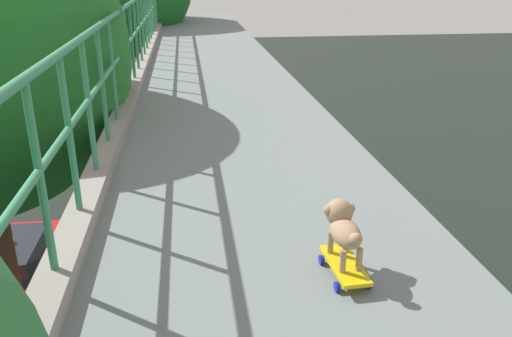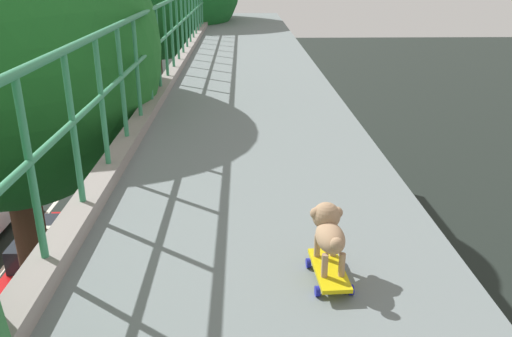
% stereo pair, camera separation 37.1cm
% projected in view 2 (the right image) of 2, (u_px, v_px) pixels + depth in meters
% --- Properties ---
extents(car_red_taxi_fifth, '(1.78, 4.42, 1.68)m').
position_uv_depth(car_red_taxi_fifth, '(56.00, 258.00, 13.24)').
color(car_red_taxi_fifth, red).
rests_on(car_red_taxi_fifth, ground).
extents(city_bus, '(2.67, 10.73, 3.27)m').
position_uv_depth(city_bus, '(89.00, 79.00, 28.81)').
color(city_bus, '#B61413').
rests_on(city_bus, ground).
extents(toy_skateboard, '(0.23, 0.45, 0.08)m').
position_uv_depth(toy_skateboard, '(329.00, 270.00, 2.94)').
color(toy_skateboard, gold).
rests_on(toy_skateboard, overpass_deck).
extents(small_dog, '(0.19, 0.42, 0.33)m').
position_uv_depth(small_dog, '(329.00, 230.00, 2.92)').
color(small_dog, '#A27E5E').
rests_on(small_dog, toy_skateboard).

